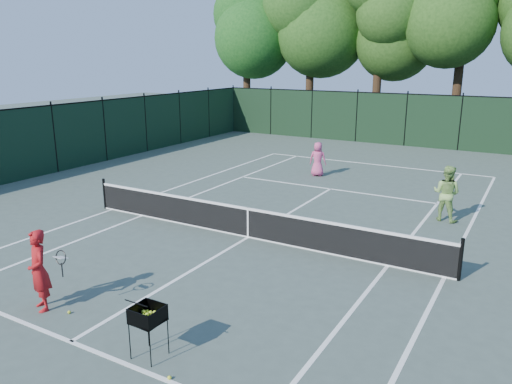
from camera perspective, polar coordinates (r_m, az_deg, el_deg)
The scene contains 20 objects.
ground at distance 14.65m, azimuth -0.91°, elevation -5.21°, with size 90.00×90.00×0.00m, color #425047.
sideline_doubles_left at distance 17.95m, azimuth -16.10°, elevation -1.93°, with size 0.10×23.77×0.01m, color white.
sideline_doubles_right at distance 12.92m, azimuth 20.73°, elevation -9.12°, with size 0.10×23.77×0.01m, color white.
sideline_singles_left at distance 17.02m, azimuth -12.88°, elevation -2.65°, with size 0.10×23.77×0.01m, color white.
sideline_singles_right at distance 13.16m, azimuth 14.81°, elevation -8.16°, with size 0.10×23.77×0.01m, color white.
baseline_far at distance 25.21m, azimuth 13.15°, elevation 3.12°, with size 10.97×0.10×0.01m, color white.
service_line_near at distance 10.24m, azimuth -20.41°, elevation -15.74°, with size 8.23×0.10×0.01m, color white.
service_line_far at distance 20.15m, azimuth 8.50°, elevation 0.36°, with size 8.23×0.10×0.01m, color white.
center_service_line at distance 14.65m, azimuth -0.91°, elevation -5.20°, with size 0.10×12.80×0.01m, color white.
tennis_net at distance 14.49m, azimuth -0.91°, elevation -3.44°, with size 11.69×0.09×1.06m.
fence_far at distance 30.80m, azimuth 16.75°, elevation 7.84°, with size 24.00×0.05×3.00m, color black.
tree_0 at distance 38.97m, azimuth -1.09°, elevation 19.69°, with size 6.40×6.40×13.14m.
tree_1 at distance 37.15m, azimuth 6.40°, elevation 20.65°, with size 6.80×6.80×13.98m.
tree_2 at distance 35.14m, azimuth 14.12°, elevation 19.05°, with size 6.00×6.00×12.40m.
coach at distance 11.28m, azimuth -23.56°, elevation -8.22°, with size 1.08×0.63×1.73m.
player_pink at distance 22.17m, azimuth 7.07°, elevation 3.76°, with size 0.82×0.62×1.51m.
player_green at distance 17.01m, azimuth 20.93°, elevation -0.14°, with size 1.00×0.85×1.81m.
ball_hopper at distance 9.04m, azimuth -12.28°, elevation -13.56°, with size 0.54×0.54×0.97m.
loose_ball_near_cart at distance 8.82m, azimuth -9.87°, elevation -20.17°, with size 0.07×0.07×0.07m, color #CDD42B.
loose_ball_midcourt at distance 11.22m, azimuth -20.57°, elevation -12.73°, with size 0.07×0.07×0.07m, color gold.
Camera 1 is at (7.08, -11.76, 5.11)m, focal length 35.00 mm.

